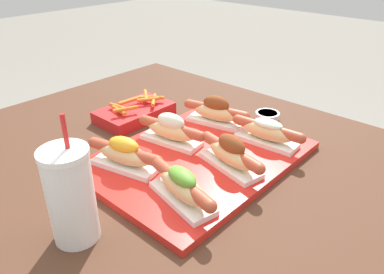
{
  "coord_description": "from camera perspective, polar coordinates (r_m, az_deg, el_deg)",
  "views": [
    {
      "loc": [
        -0.55,
        -0.61,
        1.16
      ],
      "look_at": [
        0.03,
        -0.08,
        0.74
      ],
      "focal_mm": 35.0,
      "sensor_mm": 36.0,
      "label": 1
    }
  ],
  "objects": [
    {
      "name": "serving_tray",
      "position": [
        0.91,
        0.94,
        -3.14
      ],
      "size": [
        0.51,
        0.38,
        0.02
      ],
      "color": "red",
      "rests_on": "patio_table"
    },
    {
      "name": "hot_dog_0",
      "position": [
        0.73,
        -1.51,
        -7.52
      ],
      "size": [
        0.09,
        0.2,
        0.07
      ],
      "color": "white",
      "rests_on": "serving_tray"
    },
    {
      "name": "fries_basket",
      "position": [
        1.13,
        -8.69,
        3.8
      ],
      "size": [
        0.22,
        0.13,
        0.06
      ],
      "color": "red",
      "rests_on": "patio_table"
    },
    {
      "name": "sauce_bowl",
      "position": [
        1.14,
        11.42,
        3.28
      ],
      "size": [
        0.07,
        0.07,
        0.02
      ],
      "color": "silver",
      "rests_on": "patio_table"
    },
    {
      "name": "hot_dog_1",
      "position": [
        0.84,
        5.97,
        -2.54
      ],
      "size": [
        0.09,
        0.2,
        0.08
      ],
      "color": "white",
      "rests_on": "serving_tray"
    },
    {
      "name": "hot_dog_2",
      "position": [
        0.95,
        11.41,
        0.84
      ],
      "size": [
        0.07,
        0.2,
        0.06
      ],
      "color": "white",
      "rests_on": "serving_tray"
    },
    {
      "name": "hot_dog_5",
      "position": [
        1.04,
        3.66,
        3.9
      ],
      "size": [
        0.09,
        0.2,
        0.08
      ],
      "color": "white",
      "rests_on": "serving_tray"
    },
    {
      "name": "hot_dog_4",
      "position": [
        0.94,
        -3.21,
        1.11
      ],
      "size": [
        0.09,
        0.2,
        0.08
      ],
      "color": "white",
      "rests_on": "serving_tray"
    },
    {
      "name": "patio_table",
      "position": [
        1.16,
        -4.37,
        -16.93
      ],
      "size": [
        1.03,
        1.13,
        0.68
      ],
      "color": "#4C2D1E",
      "rests_on": "ground_plane"
    },
    {
      "name": "hot_dog_3",
      "position": [
        0.85,
        -10.24,
        -2.55
      ],
      "size": [
        0.1,
        0.2,
        0.08
      ],
      "color": "white",
      "rests_on": "serving_tray"
    },
    {
      "name": "drink_cup",
      "position": [
        0.68,
        -18.0,
        -8.48
      ],
      "size": [
        0.08,
        0.08,
        0.24
      ],
      "color": "white",
      "rests_on": "patio_table"
    }
  ]
}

